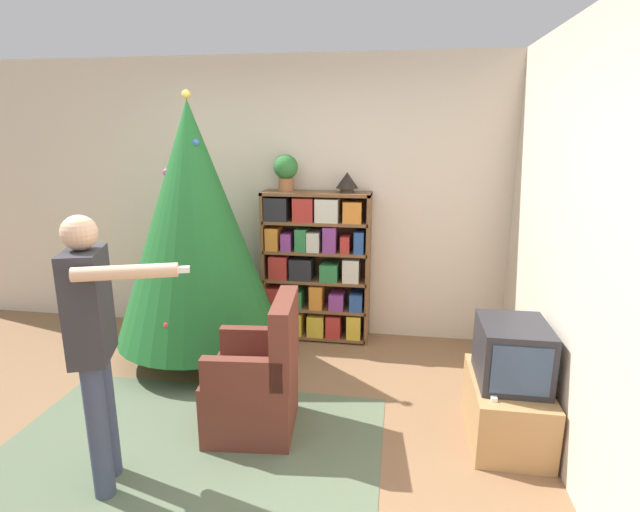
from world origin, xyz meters
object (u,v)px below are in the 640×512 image
(christmas_tree, at_px, (194,223))
(potted_plant, at_px, (286,170))
(television, at_px, (512,353))
(table_lamp, at_px, (347,181))
(bookshelf, at_px, (315,266))
(armchair, at_px, (257,384))
(standing_person, at_px, (94,335))

(christmas_tree, height_order, potted_plant, christmas_tree)
(television, bearing_deg, christmas_tree, 161.38)
(christmas_tree, height_order, table_lamp, christmas_tree)
(bookshelf, bearing_deg, christmas_tree, -147.00)
(armchair, bearing_deg, table_lamp, 159.63)
(television, xyz_separation_m, armchair, (-1.61, -0.16, -0.27))
(bookshelf, xyz_separation_m, table_lamp, (0.29, 0.01, 0.79))
(standing_person, height_order, potted_plant, potted_plant)
(bookshelf, xyz_separation_m, armchair, (-0.12, -1.55, -0.39))
(television, distance_m, potted_plant, 2.46)
(standing_person, height_order, table_lamp, table_lamp)
(christmas_tree, relative_size, armchair, 2.44)
(armchair, height_order, table_lamp, table_lamp)
(television, relative_size, potted_plant, 1.51)
(armchair, distance_m, standing_person, 1.11)
(bookshelf, height_order, potted_plant, potted_plant)
(armchair, bearing_deg, television, 89.91)
(table_lamp, bearing_deg, bookshelf, -178.33)
(armchair, xyz_separation_m, table_lamp, (0.41, 1.56, 1.18))
(bookshelf, bearing_deg, potted_plant, 178.14)
(armchair, xyz_separation_m, standing_person, (-0.68, -0.66, 0.59))
(bookshelf, xyz_separation_m, potted_plant, (-0.26, 0.01, 0.88))
(christmas_tree, bearing_deg, potted_plant, 42.88)
(bookshelf, distance_m, television, 2.05)
(television, height_order, christmas_tree, christmas_tree)
(christmas_tree, xyz_separation_m, standing_person, (0.11, -1.62, -0.29))
(bookshelf, relative_size, standing_person, 0.91)
(armchair, relative_size, potted_plant, 2.80)
(standing_person, distance_m, potted_plant, 2.38)
(christmas_tree, distance_m, standing_person, 1.65)
(christmas_tree, xyz_separation_m, armchair, (0.79, -0.97, -0.87))
(television, xyz_separation_m, table_lamp, (-1.20, 1.40, 0.91))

